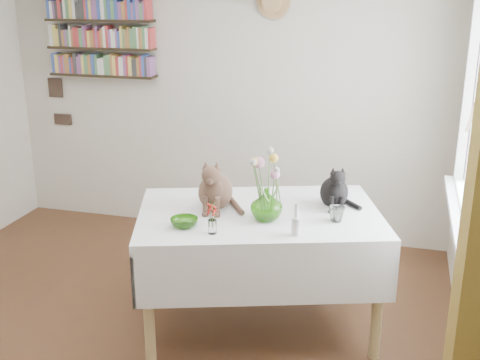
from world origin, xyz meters
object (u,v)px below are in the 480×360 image
(dining_table, at_px, (259,241))
(bookshelf_unit, at_px, (100,25))
(flower_vase, at_px, (267,204))
(black_cat, at_px, (334,184))
(tabby_cat, at_px, (215,182))

(dining_table, xyz_separation_m, bookshelf_unit, (-1.81, 1.47, 1.23))
(flower_vase, bearing_deg, black_cat, 43.56)
(flower_vase, distance_m, bookshelf_unit, 2.63)
(bookshelf_unit, bearing_deg, tabby_cat, -44.13)
(black_cat, height_order, flower_vase, black_cat)
(flower_vase, xyz_separation_m, bookshelf_unit, (-1.89, 1.59, 0.93))
(black_cat, distance_m, flower_vase, 0.51)
(tabby_cat, xyz_separation_m, black_cat, (0.73, 0.24, -0.03))
(flower_vase, height_order, bookshelf_unit, bookshelf_unit)
(black_cat, bearing_deg, dining_table, -168.38)
(dining_table, bearing_deg, flower_vase, -58.55)
(black_cat, distance_m, bookshelf_unit, 2.72)
(black_cat, relative_size, flower_vase, 1.46)
(black_cat, height_order, bookshelf_unit, bookshelf_unit)
(tabby_cat, height_order, flower_vase, tabby_cat)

